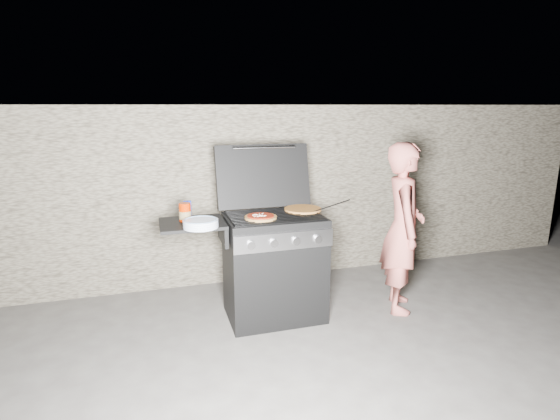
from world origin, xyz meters
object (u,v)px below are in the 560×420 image
object	(u,v)px
sauce_jar	(185,212)
person	(403,228)
pizza_topped	(261,217)
gas_grill	(246,270)

from	to	relation	value
sauce_jar	person	size ratio (longest dim) A/B	0.10
pizza_topped	sauce_jar	bearing A→B (deg)	167.95
sauce_jar	pizza_topped	bearing A→B (deg)	-12.05
pizza_topped	person	size ratio (longest dim) A/B	0.17
gas_grill	pizza_topped	world-z (taller)	pizza_topped
gas_grill	pizza_topped	distance (m)	0.49
gas_grill	person	bearing A→B (deg)	-6.36
gas_grill	person	distance (m)	1.42
pizza_topped	person	world-z (taller)	person
sauce_jar	gas_grill	bearing A→B (deg)	-5.76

